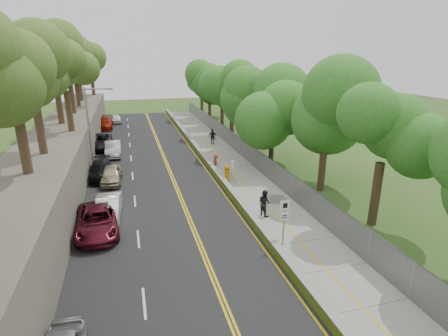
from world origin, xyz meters
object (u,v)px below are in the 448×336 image
at_px(concrete_block, 276,197).
at_px(painter_0, 227,174).
at_px(construction_barrel, 213,136).
at_px(car_1, 108,208).
at_px(streetlight, 91,125).
at_px(person_far, 212,137).
at_px(car_2, 97,221).
at_px(signpost, 284,215).

distance_m(concrete_block, painter_0, 5.58).
xyz_separation_m(construction_barrel, painter_0, (-2.72, -15.81, 0.35)).
bearing_deg(car_1, streetlight, 101.22).
bearing_deg(construction_barrel, person_far, -106.54).
distance_m(streetlight, concrete_block, 18.04).
bearing_deg(painter_0, construction_barrel, -26.80).
xyz_separation_m(streetlight, painter_0, (11.21, -6.00, -3.81)).
bearing_deg(car_2, painter_0, 28.99).
relative_size(painter_0, person_far, 0.81).
relative_size(signpost, car_2, 0.56).
xyz_separation_m(construction_barrel, person_far, (-0.67, -2.26, 0.53)).
xyz_separation_m(car_2, painter_0, (10.36, 6.37, 0.02)).
bearing_deg(painter_0, person_far, -25.64).
height_order(signpost, car_2, signpost).
height_order(car_1, painter_0, painter_0).
bearing_deg(concrete_block, construction_barrel, 89.26).
relative_size(streetlight, painter_0, 5.15).
height_order(signpost, construction_barrel, signpost).
relative_size(signpost, car_1, 0.70).
distance_m(car_1, person_far, 21.57).
height_order(signpost, car_1, signpost).
relative_size(streetlight, person_far, 4.19).
height_order(car_1, person_far, person_far).
distance_m(streetlight, car_2, 12.98).
bearing_deg(car_1, car_2, -104.72).
bearing_deg(car_2, person_far, 55.49).
height_order(streetlight, concrete_block, streetlight).
bearing_deg(car_1, construction_barrel, 61.74).
xyz_separation_m(signpost, person_far, (1.75, 24.57, -0.96)).
bearing_deg(streetlight, painter_0, -28.16).
xyz_separation_m(construction_barrel, car_1, (-12.47, -20.31, 0.29)).
xyz_separation_m(car_2, person_far, (12.41, 19.92, 0.20)).
bearing_deg(car_1, person_far, 60.12).
height_order(construction_barrel, car_1, car_1).
xyz_separation_m(streetlight, car_1, (1.46, -10.50, -3.87)).
height_order(streetlight, car_1, streetlight).
xyz_separation_m(signpost, car_1, (-10.05, 6.52, -1.19)).
distance_m(construction_barrel, person_far, 2.41).
bearing_deg(person_far, car_1, 63.71).
distance_m(car_2, person_far, 23.47).
bearing_deg(painter_0, concrete_block, -170.93).
bearing_deg(streetlight, car_1, -82.07).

